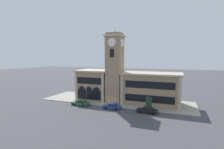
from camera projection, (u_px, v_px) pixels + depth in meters
name	position (u px, v px, depth m)	size (l,w,h in m)	color
ground_plane	(108.00, 107.00, 44.42)	(300.00, 300.00, 0.00)	#424247
sidewalk_kerb	(116.00, 101.00, 50.25)	(42.54, 12.59, 0.15)	gray
clock_tower	(115.00, 68.00, 47.96)	(4.85, 4.85, 20.29)	#937A5B
town_hall_left_wing	(95.00, 84.00, 52.63)	(9.83, 8.51, 8.80)	#937A5B
town_hall_right_wing	(151.00, 88.00, 46.65)	(15.59, 8.51, 8.47)	#937A5B
parked_car_near	(81.00, 103.00, 45.72)	(4.81, 2.08, 1.35)	#285633
parked_car_mid	(113.00, 106.00, 42.51)	(4.37, 2.02, 1.40)	navy
parked_car_far	(147.00, 110.00, 39.48)	(4.69, 1.99, 1.29)	black
street_lamp	(86.00, 91.00, 46.86)	(0.36, 0.36, 5.17)	#4C4C51
fire_hydrant	(78.00, 101.00, 47.87)	(0.22, 0.22, 0.87)	red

